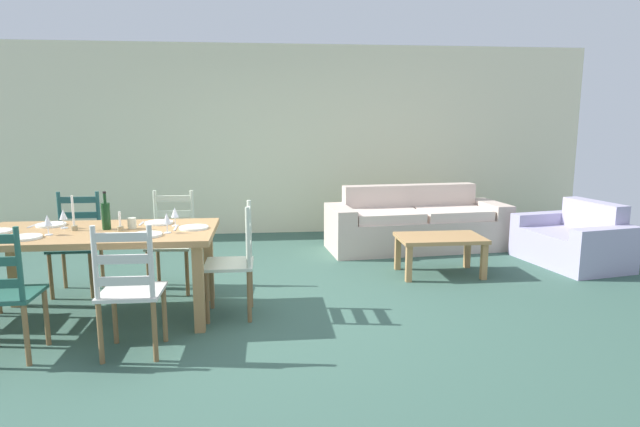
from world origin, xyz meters
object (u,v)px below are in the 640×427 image
object	(u,v)px
dining_chair_near_left	(2,293)
dining_chair_far_right	(172,241)
dining_chair_head_east	(235,260)
armchair_upholstered	(575,242)
wine_glass_near_left	(47,221)
dining_chair_near_right	(130,290)
coffee_cup_primary	(132,223)
dining_table	(97,241)
wine_glass_far_right	(175,213)
wine_glass_near_right	(167,219)
dining_chair_far_left	(77,243)
couch	(415,226)
wine_bottle	(106,215)
wine_glass_far_left	(63,215)
coffee_table	(440,242)

from	to	relation	value
dining_chair_near_left	dining_chair_far_right	world-z (taller)	same
dining_chair_head_east	armchair_upholstered	size ratio (longest dim) A/B	0.74
wine_glass_near_left	armchair_upholstered	bearing A→B (deg)	14.56
dining_chair_near_right	coffee_cup_primary	distance (m)	0.90
dining_chair_near_right	dining_table	bearing A→B (deg)	119.34
dining_chair_head_east	wine_glass_far_right	xyz separation A→B (m)	(-0.51, 0.17, 0.38)
wine_glass_near_right	dining_table	bearing A→B (deg)	165.16
dining_chair_far_left	dining_chair_near_left	bearing A→B (deg)	-89.61
dining_chair_near_left	wine_glass_near_left	distance (m)	0.72
dining_chair_near_right	couch	bearing A→B (deg)	45.65
dining_table	dining_chair_near_left	xyz separation A→B (m)	(-0.42, -0.75, -0.19)
couch	dining_chair_far_left	bearing A→B (deg)	-159.24
wine_bottle	armchair_upholstered	world-z (taller)	wine_bottle
armchair_upholstered	wine_glass_near_left	bearing A→B (deg)	-165.44
wine_glass_near_right	wine_glass_near_left	bearing A→B (deg)	179.02
dining_chair_near_left	wine_glass_far_left	world-z (taller)	dining_chair_near_left
dining_chair_far_left	dining_chair_head_east	world-z (taller)	same
wine_glass_near_left	couch	xyz separation A→B (m)	(3.63, 2.32, -0.57)
dining_chair_near_right	armchair_upholstered	distance (m)	4.92
dining_table	wine_bottle	size ratio (longest dim) A/B	6.01
wine_glass_far_right	armchair_upholstered	bearing A→B (deg)	14.21
dining_chair_near_left	dining_chair_near_right	world-z (taller)	same
wine_bottle	dining_chair_near_right	bearing A→B (deg)	-65.94
dining_chair_far_left	wine_glass_far_left	world-z (taller)	dining_chair_far_left
dining_chair_near_left	wine_glass_far_left	distance (m)	0.96
dining_chair_far_right	coffee_cup_primary	world-z (taller)	dining_chair_far_right
dining_chair_far_right	armchair_upholstered	size ratio (longest dim) A/B	0.74
dining_chair_near_right	wine_glass_near_right	world-z (taller)	dining_chair_near_right
wine_bottle	wine_glass_near_right	world-z (taller)	wine_bottle
armchair_upholstered	dining_chair_far_left	bearing A→B (deg)	-175.07
dining_chair_near_right	dining_chair_head_east	size ratio (longest dim) A/B	1.00
wine_glass_near_left	coffee_table	size ratio (longest dim) A/B	0.18
dining_table	dining_chair_far_right	world-z (taller)	dining_chair_far_right
wine_glass_near_left	wine_glass_near_right	bearing A→B (deg)	-0.98
coffee_table	armchair_upholstered	xyz separation A→B (m)	(1.70, 0.26, -0.11)
dining_chair_near_right	wine_glass_near_right	distance (m)	0.74
wine_bottle	dining_chair_near_left	bearing A→B (deg)	-121.49
wine_glass_near_left	coffee_cup_primary	distance (m)	0.63
dining_chair_near_left	coffee_cup_primary	bearing A→B (deg)	49.55
dining_chair_near_right	wine_bottle	world-z (taller)	wine_bottle
coffee_table	armchair_upholstered	bearing A→B (deg)	8.79
dining_chair_near_right	wine_glass_far_left	world-z (taller)	dining_chair_near_right
dining_chair_near_left	armchair_upholstered	xyz separation A→B (m)	(5.34, 1.97, -0.23)
wine_glass_near_left	dining_chair_near_left	bearing A→B (deg)	-98.93
coffee_table	dining_chair_far_right	bearing A→B (deg)	-175.80
dining_chair_far_left	dining_chair_head_east	size ratio (longest dim) A/B	1.00
dining_chair_near_left	wine_glass_far_right	distance (m)	1.40
wine_glass_near_left	coffee_table	bearing A→B (deg)	17.24
dining_chair_far_right	wine_glass_near_right	world-z (taller)	dining_chair_far_right
dining_chair_far_right	wine_glass_far_right	world-z (taller)	dining_chair_far_right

